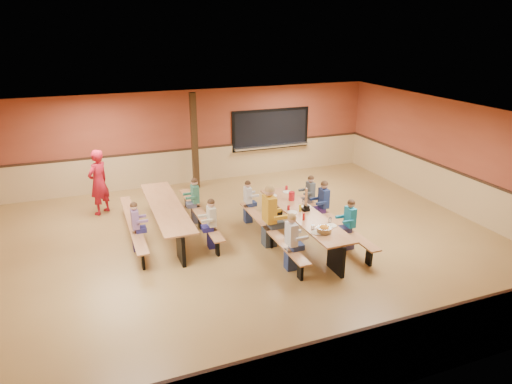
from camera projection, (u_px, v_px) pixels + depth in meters
name	position (u px, v px, depth m)	size (l,w,h in m)	color
ground	(251.00, 244.00, 10.81)	(12.00, 12.00, 0.00)	olive
room_envelope	(251.00, 218.00, 10.57)	(12.04, 10.04, 3.02)	brown
kitchen_pass_through	(271.00, 131.00, 15.52)	(2.78, 0.28, 1.38)	black
structural_post	(195.00, 142.00, 14.07)	(0.18, 0.18, 3.00)	black
cafeteria_table_main	(303.00, 221.00, 10.79)	(1.91, 3.70, 0.74)	#A76C42
cafeteria_table_second	(167.00, 214.00, 11.21)	(1.91, 3.70, 0.74)	#A76C42
seated_child_white_left	(291.00, 242.00, 9.52)	(0.39, 0.32, 1.25)	silver
seated_adult_yellow	(269.00, 216.00, 10.52)	(0.50, 0.41, 1.47)	gold
seated_child_grey_left	(248.00, 202.00, 11.85)	(0.33, 0.27, 1.13)	silver
seated_child_teal_right	(350.00, 225.00, 10.42)	(0.36, 0.30, 1.20)	teal
seated_child_navy_right	(323.00, 205.00, 11.48)	(0.39, 0.32, 1.25)	navy
seated_child_char_right	(310.00, 197.00, 12.12)	(0.35, 0.29, 1.17)	#41474A
seated_child_purple_sec	(136.00, 227.00, 10.34)	(0.35, 0.28, 1.17)	slate
seated_child_green_sec	(195.00, 201.00, 11.82)	(0.36, 0.30, 1.20)	#316D53
seated_child_tan_sec	(212.00, 224.00, 10.46)	(0.36, 0.29, 1.19)	#C0B99C
standing_woman	(99.00, 182.00, 12.30)	(0.66, 0.43, 1.80)	#A91322
punch_pitcher	(292.00, 196.00, 11.44)	(0.16, 0.16, 0.22)	#B41820
chip_bowl	(324.00, 229.00, 9.67)	(0.32, 0.32, 0.15)	orange
napkin_dispenser	(307.00, 208.00, 10.83)	(0.10, 0.14, 0.13)	black
condiment_mustard	(300.00, 208.00, 10.77)	(0.06, 0.06, 0.17)	yellow
condiment_ketchup	(304.00, 217.00, 10.29)	(0.06, 0.06, 0.17)	#B2140F
table_paddle	(306.00, 205.00, 10.79)	(0.16, 0.16, 0.56)	black
place_settings	(303.00, 210.00, 10.70)	(0.65, 3.30, 0.11)	beige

